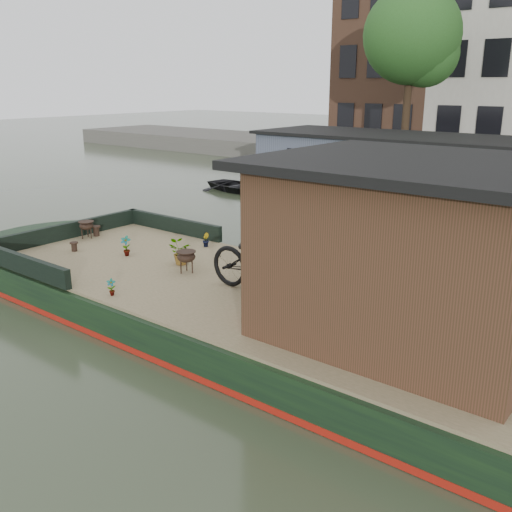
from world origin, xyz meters
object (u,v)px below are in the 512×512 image
Objects in this scene: brazier_rear at (87,230)px; cabin at (411,248)px; brazier_front at (186,262)px; dinghy at (241,183)px; bicycle at (262,263)px; potted_plant_a at (126,246)px.

cabin is at bearing -2.35° from brazier_rear.
dinghy is at bearing 125.10° from brazier_front.
dinghy is at bearing 41.56° from bicycle.
bicycle reaches higher than brazier_front.
bicycle is at bearing -130.66° from dinghy.
brazier_front is 0.13× the size of dinghy.
cabin is 14.84m from dinghy.
brazier_rear is at bearing -152.57° from dinghy.
cabin reaches higher than brazier_rear.
brazier_rear is (-1.78, 0.34, -0.01)m from potted_plant_a.
brazier_rear is at bearing 85.96° from bicycle.
potted_plant_a is (-6.00, -0.02, -1.02)m from cabin.
potted_plant_a is 1.05× the size of brazier_rear.
bicycle is at bearing -1.45° from brazier_front.
brazier_front is at bearing -137.03° from dinghy.
bicycle is 5.33m from brazier_rear.
potted_plant_a is at bearing -144.38° from dinghy.
potted_plant_a reaches higher than brazier_front.
bicycle reaches higher than potted_plant_a.
cabin reaches higher than bicycle.
cabin is 10.22× the size of brazier_rear.
brazier_front reaches higher than dinghy.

